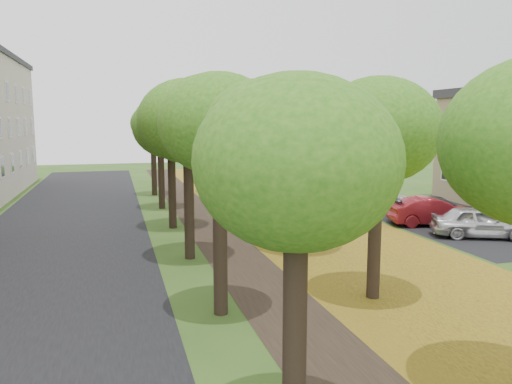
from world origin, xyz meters
TOP-DOWN VIEW (x-y plane):
  - street_asphalt at (-7.50, 15.00)m, footprint 8.00×70.00m
  - footpath at (0.00, 15.00)m, footprint 3.20×70.00m
  - leaf_verge at (5.00, 15.00)m, footprint 7.50×70.00m
  - parking_lot at (13.50, 16.00)m, footprint 9.00×16.00m
  - tree_row_west at (-2.20, 15.00)m, footprint 3.59×33.59m
  - tree_row_east at (2.60, 15.00)m, footprint 3.59×33.59m
  - car_silver at (11.41, 11.91)m, footprint 4.65×3.33m
  - car_red at (11.00, 14.93)m, footprint 4.73×2.49m
  - car_grey at (11.58, 15.42)m, footprint 5.33×3.17m
  - car_white at (11.00, 18.99)m, footprint 4.47×2.12m

SIDE VIEW (x-z plane):
  - street_asphalt at x=-7.50m, z-range 0.00..0.01m
  - parking_lot at x=13.50m, z-range 0.00..0.01m
  - footpath at x=0.00m, z-range 0.00..0.01m
  - leaf_verge at x=5.00m, z-range 0.00..0.01m
  - car_white at x=11.00m, z-range 0.00..1.23m
  - car_grey at x=11.58m, z-range 0.00..1.45m
  - car_silver at x=11.41m, z-range 0.00..1.47m
  - car_red at x=11.00m, z-range 0.00..1.48m
  - tree_row_west at x=-2.20m, z-range 1.73..8.35m
  - tree_row_east at x=2.60m, z-range 1.73..8.35m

